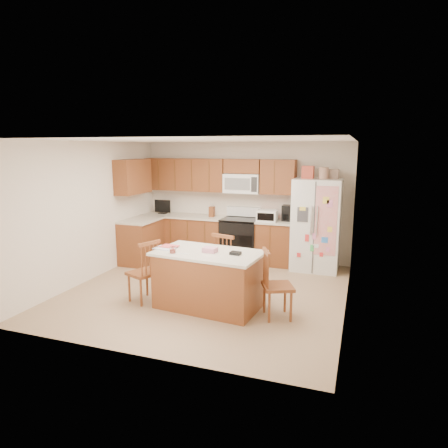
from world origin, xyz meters
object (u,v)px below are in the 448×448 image
at_px(refrigerator, 316,224).
at_px(windsor_chair_right, 276,286).
at_px(stove, 240,239).
at_px(windsor_chair_back, 228,265).
at_px(island, 208,279).
at_px(windsor_chair_left, 145,273).

distance_m(refrigerator, windsor_chair_right, 2.59).
distance_m(stove, windsor_chair_back, 1.93).
height_order(stove, windsor_chair_right, stove).
relative_size(refrigerator, island, 1.20).
xyz_separation_m(refrigerator, windsor_chair_back, (-1.21, -1.83, -0.44)).
height_order(stove, windsor_chair_back, stove).
bearing_deg(windsor_chair_right, stove, 116.87).
bearing_deg(refrigerator, stove, 177.70).
distance_m(windsor_chair_left, windsor_chair_back, 1.36).
bearing_deg(refrigerator, windsor_chair_right, -95.74).
bearing_deg(stove, windsor_chair_right, -63.13).
xyz_separation_m(refrigerator, windsor_chair_left, (-2.32, -2.62, -0.45)).
bearing_deg(windsor_chair_right, windsor_chair_back, 143.55).
xyz_separation_m(stove, refrigerator, (1.57, -0.06, 0.45)).
relative_size(stove, windsor_chair_left, 1.14).
bearing_deg(windsor_chair_right, island, 177.74).
bearing_deg(island, stove, 96.12).
bearing_deg(windsor_chair_back, island, -97.44).
relative_size(island, windsor_chair_back, 1.66).
bearing_deg(windsor_chair_back, windsor_chair_left, -144.60).
xyz_separation_m(island, windsor_chair_left, (-1.02, -0.12, 0.03)).
height_order(stove, windsor_chair_left, stove).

